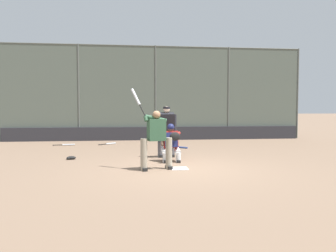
# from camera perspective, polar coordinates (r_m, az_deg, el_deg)

# --- Properties ---
(ground_plane) EXTENTS (160.00, 160.00, 0.00)m
(ground_plane) POSITION_cam_1_polar(r_m,az_deg,el_deg) (8.51, 2.00, -7.44)
(ground_plane) COLOR #7A604C
(home_plate_marker) EXTENTS (0.43, 0.43, 0.01)m
(home_plate_marker) POSITION_cam_1_polar(r_m,az_deg,el_deg) (8.51, 2.00, -7.40)
(home_plate_marker) COLOR white
(home_plate_marker) RESTS_ON ground_plane
(backstop_fence) EXTENTS (14.79, 0.08, 4.61)m
(backstop_fence) POSITION_cam_1_polar(r_m,az_deg,el_deg) (16.12, -2.19, 6.10)
(backstop_fence) COLOR #515651
(backstop_fence) RESTS_ON ground_plane
(padding_wall) EXTENTS (14.42, 0.18, 0.65)m
(padding_wall) POSITION_cam_1_polar(r_m,az_deg,el_deg) (16.04, -2.14, -1.29)
(padding_wall) COLOR #28282D
(padding_wall) RESTS_ON ground_plane
(bleachers_beyond) EXTENTS (10.30, 3.05, 1.80)m
(bleachers_beyond) POSITION_cam_1_polar(r_m,az_deg,el_deg) (19.33, 5.06, 0.23)
(bleachers_beyond) COLOR slate
(bleachers_beyond) RESTS_ON ground_plane
(batter_at_plate) EXTENTS (1.06, 0.55, 2.07)m
(batter_at_plate) POSITION_cam_1_polar(r_m,az_deg,el_deg) (8.26, -2.10, -2.05)
(batter_at_plate) COLOR gray
(batter_at_plate) RESTS_ON ground_plane
(catcher_behind_plate) EXTENTS (0.58, 0.68, 1.11)m
(catcher_behind_plate) POSITION_cam_1_polar(r_m,az_deg,el_deg) (9.50, 0.56, -2.83)
(catcher_behind_plate) COLOR silver
(catcher_behind_plate) RESTS_ON ground_plane
(umpire_home) EXTENTS (0.66, 0.44, 1.62)m
(umpire_home) POSITION_cam_1_polar(r_m,az_deg,el_deg) (10.35, -0.26, -0.72)
(umpire_home) COLOR #4C4C51
(umpire_home) RESTS_ON ground_plane
(spare_bat_near_backstop) EXTENTS (0.70, 0.56, 0.07)m
(spare_bat_near_backstop) POSITION_cam_1_polar(r_m,az_deg,el_deg) (14.29, -10.16, -3.05)
(spare_bat_near_backstop) COLOR black
(spare_bat_near_backstop) RESTS_ON ground_plane
(spare_bat_by_padding) EXTENTS (0.63, 0.59, 0.07)m
(spare_bat_by_padding) POSITION_cam_1_polar(r_m,az_deg,el_deg) (12.80, 2.28, -3.73)
(spare_bat_by_padding) COLOR black
(spare_bat_by_padding) RESTS_ON ground_plane
(spare_bat_third_base_side) EXTENTS (0.88, 0.17, 0.07)m
(spare_bat_third_base_side) POSITION_cam_1_polar(r_m,az_deg,el_deg) (14.30, -17.19, -3.14)
(spare_bat_third_base_side) COLOR black
(spare_bat_third_base_side) RESTS_ON ground_plane
(fielding_glove_on_dirt) EXTENTS (0.28, 0.21, 0.10)m
(fielding_glove_on_dirt) POSITION_cam_1_polar(r_m,az_deg,el_deg) (10.42, -16.55, -5.34)
(fielding_glove_on_dirt) COLOR black
(fielding_glove_on_dirt) RESTS_ON ground_plane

